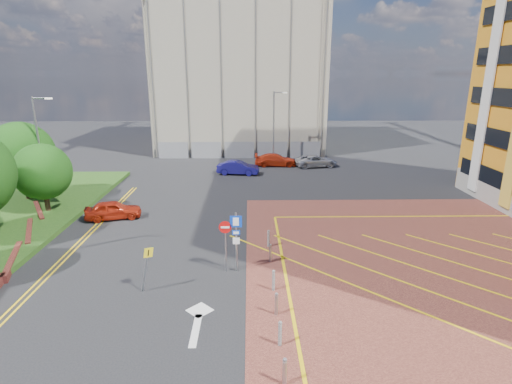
{
  "coord_description": "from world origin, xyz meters",
  "views": [
    {
      "loc": [
        1.18,
        -17.78,
        9.85
      ],
      "look_at": [
        1.59,
        5.47,
        2.95
      ],
      "focal_mm": 28.0,
      "sensor_mm": 36.0,
      "label": 1
    }
  ],
  "objects_px": {
    "sign_cluster": "(232,236)",
    "car_red_back": "(276,160)",
    "car_blue_back": "(238,168)",
    "lamp_left_far": "(40,146)",
    "warning_sign": "(146,264)",
    "tree_c": "(42,172)",
    "car_silver_back": "(316,161)",
    "tree_d": "(21,154)",
    "lamp_back": "(274,124)",
    "car_red_left": "(113,210)"
  },
  "relations": [
    {
      "from": "tree_c",
      "to": "tree_d",
      "type": "height_order",
      "value": "tree_d"
    },
    {
      "from": "tree_c",
      "to": "sign_cluster",
      "type": "bearing_deg",
      "value": -33.16
    },
    {
      "from": "car_red_left",
      "to": "car_blue_back",
      "type": "distance_m",
      "value": 15.41
    },
    {
      "from": "lamp_back",
      "to": "sign_cluster",
      "type": "xyz_separation_m",
      "value": [
        -3.78,
        -27.02,
        -2.41
      ]
    },
    {
      "from": "tree_d",
      "to": "lamp_left_far",
      "type": "distance_m",
      "value": 2.44
    },
    {
      "from": "lamp_left_far",
      "to": "lamp_back",
      "type": "height_order",
      "value": "lamp_left_far"
    },
    {
      "from": "tree_c",
      "to": "car_blue_back",
      "type": "distance_m",
      "value": 18.16
    },
    {
      "from": "tree_c",
      "to": "car_red_left",
      "type": "xyz_separation_m",
      "value": [
        5.08,
        -1.03,
        -2.54
      ]
    },
    {
      "from": "car_red_back",
      "to": "tree_c",
      "type": "bearing_deg",
      "value": 132.79
    },
    {
      "from": "warning_sign",
      "to": "tree_c",
      "type": "bearing_deg",
      "value": 132.07
    },
    {
      "from": "tree_d",
      "to": "warning_sign",
      "type": "relative_size",
      "value": 2.7
    },
    {
      "from": "car_red_back",
      "to": "tree_d",
      "type": "bearing_deg",
      "value": 122.72
    },
    {
      "from": "tree_d",
      "to": "sign_cluster",
      "type": "bearing_deg",
      "value": -35.58
    },
    {
      "from": "lamp_back",
      "to": "car_red_left",
      "type": "height_order",
      "value": "lamp_back"
    },
    {
      "from": "lamp_left_far",
      "to": "car_red_back",
      "type": "relative_size",
      "value": 1.72
    },
    {
      "from": "tree_d",
      "to": "car_red_left",
      "type": "height_order",
      "value": "tree_d"
    },
    {
      "from": "car_silver_back",
      "to": "car_blue_back",
      "type": "bearing_deg",
      "value": 100.92
    },
    {
      "from": "sign_cluster",
      "to": "car_red_left",
      "type": "relative_size",
      "value": 0.84
    },
    {
      "from": "tree_c",
      "to": "lamp_back",
      "type": "relative_size",
      "value": 0.61
    },
    {
      "from": "tree_d",
      "to": "sign_cluster",
      "type": "distance_m",
      "value": 20.74
    },
    {
      "from": "car_red_back",
      "to": "car_silver_back",
      "type": "bearing_deg",
      "value": -95.79
    },
    {
      "from": "car_red_left",
      "to": "car_blue_back",
      "type": "bearing_deg",
      "value": -47.57
    },
    {
      "from": "lamp_left_far",
      "to": "tree_d",
      "type": "bearing_deg",
      "value": 154.32
    },
    {
      "from": "car_blue_back",
      "to": "car_silver_back",
      "type": "distance_m",
      "value": 9.13
    },
    {
      "from": "lamp_back",
      "to": "warning_sign",
      "type": "xyz_separation_m",
      "value": [
        -7.67,
        -28.98,
        -2.93
      ]
    },
    {
      "from": "lamp_back",
      "to": "car_red_left",
      "type": "xyz_separation_m",
      "value": [
        -12.5,
        -19.03,
        -3.71
      ]
    },
    {
      "from": "sign_cluster",
      "to": "car_silver_back",
      "type": "bearing_deg",
      "value": 71.17
    },
    {
      "from": "sign_cluster",
      "to": "car_red_back",
      "type": "height_order",
      "value": "sign_cluster"
    },
    {
      "from": "tree_c",
      "to": "lamp_back",
      "type": "bearing_deg",
      "value": 45.68
    },
    {
      "from": "car_blue_back",
      "to": "car_red_back",
      "type": "relative_size",
      "value": 0.9
    },
    {
      "from": "lamp_left_far",
      "to": "lamp_back",
      "type": "relative_size",
      "value": 1.0
    },
    {
      "from": "sign_cluster",
      "to": "warning_sign",
      "type": "distance_m",
      "value": 4.39
    },
    {
      "from": "lamp_left_far",
      "to": "sign_cluster",
      "type": "bearing_deg",
      "value": -36.82
    },
    {
      "from": "car_red_back",
      "to": "car_silver_back",
      "type": "height_order",
      "value": "car_red_back"
    },
    {
      "from": "lamp_left_far",
      "to": "lamp_back",
      "type": "distance_m",
      "value": 24.46
    },
    {
      "from": "tree_c",
      "to": "tree_d",
      "type": "relative_size",
      "value": 0.81
    },
    {
      "from": "tree_c",
      "to": "car_blue_back",
      "type": "relative_size",
      "value": 1.16
    },
    {
      "from": "lamp_back",
      "to": "sign_cluster",
      "type": "distance_m",
      "value": 27.38
    },
    {
      "from": "lamp_left_far",
      "to": "warning_sign",
      "type": "relative_size",
      "value": 3.55
    },
    {
      "from": "tree_c",
      "to": "warning_sign",
      "type": "xyz_separation_m",
      "value": [
        9.91,
        -10.98,
        -1.76
      ]
    },
    {
      "from": "tree_d",
      "to": "car_red_left",
      "type": "relative_size",
      "value": 1.59
    },
    {
      "from": "car_silver_back",
      "to": "car_red_left",
      "type": "bearing_deg",
      "value": 123.25
    },
    {
      "from": "car_red_back",
      "to": "car_blue_back",
      "type": "bearing_deg",
      "value": 134.38
    },
    {
      "from": "tree_d",
      "to": "car_blue_back",
      "type": "distance_m",
      "value": 19.02
    },
    {
      "from": "car_red_left",
      "to": "tree_d",
      "type": "bearing_deg",
      "value": 49.22
    },
    {
      "from": "lamp_back",
      "to": "car_silver_back",
      "type": "height_order",
      "value": "lamp_back"
    },
    {
      "from": "lamp_back",
      "to": "car_red_back",
      "type": "xyz_separation_m",
      "value": [
        0.05,
        -2.3,
        -3.68
      ]
    },
    {
      "from": "warning_sign",
      "to": "car_silver_back",
      "type": "relative_size",
      "value": 0.49
    },
    {
      "from": "tree_d",
      "to": "car_red_back",
      "type": "bearing_deg",
      "value": 31.61
    },
    {
      "from": "tree_d",
      "to": "car_silver_back",
      "type": "relative_size",
      "value": 1.32
    }
  ]
}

